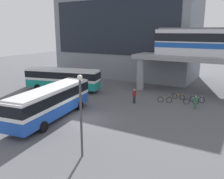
# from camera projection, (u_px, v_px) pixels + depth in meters

# --- Properties ---
(ground_plane) EXTENTS (120.00, 120.00, 0.00)m
(ground_plane) POSITION_uv_depth(u_px,v_px,m) (129.00, 96.00, 32.61)
(ground_plane) COLOR #515156
(station_building) EXTENTS (26.56, 10.73, 16.78)m
(station_building) POSITION_uv_depth(u_px,v_px,m) (126.00, 32.00, 46.38)
(station_building) COLOR slate
(station_building) RESTS_ON ground_plane
(bus_main) EXTENTS (4.24, 11.30, 3.22)m
(bus_main) POSITION_uv_depth(u_px,v_px,m) (51.00, 100.00, 23.82)
(bus_main) COLOR #1E4CB2
(bus_main) RESTS_ON ground_plane
(bus_secondary) EXTENTS (11.33, 5.18, 3.22)m
(bus_secondary) POSITION_uv_depth(u_px,v_px,m) (63.00, 77.00, 35.33)
(bus_secondary) COLOR teal
(bus_secondary) RESTS_ON ground_plane
(bicycle_brown) EXTENTS (1.67, 0.75, 1.04)m
(bicycle_brown) POSITION_uv_depth(u_px,v_px,m) (165.00, 100.00, 29.76)
(bicycle_brown) COLOR black
(bicycle_brown) RESTS_ON ground_plane
(bicycle_orange) EXTENTS (1.76, 0.42, 1.04)m
(bicycle_orange) POSITION_uv_depth(u_px,v_px,m) (178.00, 97.00, 31.09)
(bicycle_orange) COLOR black
(bicycle_orange) RESTS_ON ground_plane
(bicycle_blue) EXTENTS (1.67, 0.76, 1.04)m
(bicycle_blue) POSITION_uv_depth(u_px,v_px,m) (191.00, 101.00, 28.97)
(bicycle_blue) COLOR black
(bicycle_blue) RESTS_ON ground_plane
(bicycle_silver) EXTENTS (1.79, 0.13, 1.04)m
(bicycle_silver) POSITION_uv_depth(u_px,v_px,m) (197.00, 100.00, 29.75)
(bicycle_silver) COLOR black
(bicycle_silver) RESTS_ON ground_plane
(pedestrian_waiting_near_stop) EXTENTS (0.46, 0.37, 1.77)m
(pedestrian_waiting_near_stop) POSITION_uv_depth(u_px,v_px,m) (134.00, 96.00, 29.35)
(pedestrian_waiting_near_stop) COLOR #26262D
(pedestrian_waiting_near_stop) RESTS_ON ground_plane
(pedestrian_near_building) EXTENTS (0.43, 0.32, 1.58)m
(pedestrian_near_building) POSITION_uv_depth(u_px,v_px,m) (196.00, 103.00, 27.19)
(pedestrian_near_building) COLOR #33663F
(pedestrian_near_building) RESTS_ON ground_plane
(lamp_post) EXTENTS (0.36, 0.36, 5.86)m
(lamp_post) POSITION_uv_depth(u_px,v_px,m) (81.00, 109.00, 16.25)
(lamp_post) COLOR #3F3F44
(lamp_post) RESTS_ON ground_plane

